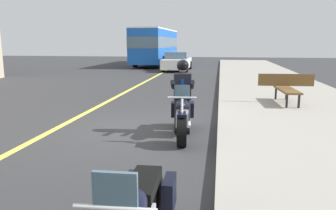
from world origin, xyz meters
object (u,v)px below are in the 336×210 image
object	(u,v)px
car_dark	(177,61)
rider_main	(183,90)
bus_near	(156,45)
bench_sidewalk	(287,86)
motorcycle_main	(182,116)

from	to	relation	value
car_dark	rider_main	bearing A→B (deg)	7.89
rider_main	car_dark	xyz separation A→B (m)	(-17.25, -2.39, -0.35)
rider_main	bus_near	bearing A→B (deg)	-167.36
bench_sidewalk	bus_near	bearing A→B (deg)	-157.16
rider_main	bus_near	world-z (taller)	bus_near
motorcycle_main	rider_main	xyz separation A→B (m)	(-0.19, -0.02, 0.58)
motorcycle_main	bus_near	distance (m)	23.91
rider_main	bench_sidewalk	size ratio (longest dim) A/B	0.95
motorcycle_main	car_dark	size ratio (longest dim) A/B	0.48
bus_near	car_dark	size ratio (longest dim) A/B	2.40
car_dark	bench_sidewalk	world-z (taller)	car_dark
motorcycle_main	rider_main	world-z (taller)	rider_main
motorcycle_main	car_dark	world-z (taller)	car_dark
motorcycle_main	bus_near	bearing A→B (deg)	-167.41
rider_main	car_dark	world-z (taller)	rider_main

